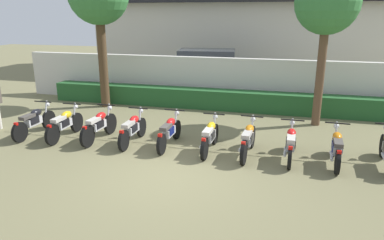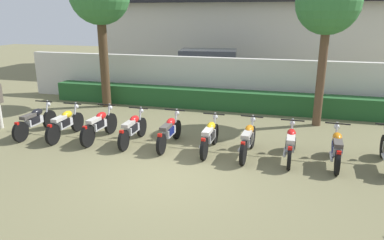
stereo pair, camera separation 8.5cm
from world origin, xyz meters
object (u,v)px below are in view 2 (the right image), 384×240
(tree_far_side, at_px, (328,4))
(motorcycle_in_row_4, at_px, (169,131))
(motorcycle_in_row_0, at_px, (35,121))
(motorcycle_in_row_3, at_px, (133,128))
(motorcycle_in_row_8, at_px, (336,148))
(motorcycle_in_row_2, at_px, (99,125))
(motorcycle_in_row_5, at_px, (210,136))
(motorcycle_in_row_6, at_px, (248,139))
(parked_car, at_px, (211,69))
(motorcycle_in_row_7, at_px, (290,143))
(motorcycle_in_row_1, at_px, (65,123))

(tree_far_side, xyz_separation_m, motorcycle_in_row_4, (-4.09, -3.20, -3.42))
(motorcycle_in_row_0, relative_size, motorcycle_in_row_3, 1.06)
(motorcycle_in_row_8, bearing_deg, motorcycle_in_row_4, 90.60)
(motorcycle_in_row_2, bearing_deg, motorcycle_in_row_5, -88.13)
(motorcycle_in_row_2, bearing_deg, motorcycle_in_row_8, -88.15)
(tree_far_side, relative_size, motorcycle_in_row_6, 2.63)
(parked_car, bearing_deg, motorcycle_in_row_2, -107.33)
(tree_far_side, height_order, motorcycle_in_row_5, tree_far_side)
(motorcycle_in_row_0, bearing_deg, motorcycle_in_row_8, -89.37)
(motorcycle_in_row_3, relative_size, motorcycle_in_row_6, 0.97)
(tree_far_side, xyz_separation_m, motorcycle_in_row_8, (0.28, -3.34, -3.41))
(motorcycle_in_row_0, xyz_separation_m, motorcycle_in_row_8, (8.64, 0.02, -0.01))
(motorcycle_in_row_5, bearing_deg, motorcycle_in_row_6, -91.39)
(parked_car, relative_size, tree_far_side, 0.96)
(parked_car, relative_size, motorcycle_in_row_7, 2.61)
(motorcycle_in_row_3, bearing_deg, parked_car, -3.00)
(motorcycle_in_row_7, bearing_deg, motorcycle_in_row_2, 90.15)
(motorcycle_in_row_2, bearing_deg, motorcycle_in_row_1, 97.52)
(motorcycle_in_row_2, relative_size, motorcycle_in_row_8, 1.06)
(motorcycle_in_row_7, bearing_deg, motorcycle_in_row_1, 91.10)
(parked_car, relative_size, motorcycle_in_row_6, 2.51)
(motorcycle_in_row_1, distance_m, motorcycle_in_row_7, 6.51)
(tree_far_side, distance_m, motorcycle_in_row_2, 7.81)
(parked_car, xyz_separation_m, motorcycle_in_row_7, (3.95, -8.48, -0.50))
(motorcycle_in_row_5, relative_size, motorcycle_in_row_7, 1.01)
(tree_far_side, xyz_separation_m, motorcycle_in_row_3, (-5.18, -3.25, -3.41))
(motorcycle_in_row_4, distance_m, motorcycle_in_row_6, 2.21)
(motorcycle_in_row_5, bearing_deg, motorcycle_in_row_8, -89.95)
(motorcycle_in_row_1, height_order, motorcycle_in_row_2, motorcycle_in_row_2)
(tree_far_side, height_order, motorcycle_in_row_1, tree_far_side)
(motorcycle_in_row_5, bearing_deg, tree_far_side, -40.63)
(parked_car, relative_size, motorcycle_in_row_3, 2.58)
(parked_car, distance_m, motorcycle_in_row_2, 8.55)
(motorcycle_in_row_2, bearing_deg, tree_far_side, -59.84)
(motorcycle_in_row_8, bearing_deg, motorcycle_in_row_3, 91.48)
(motorcycle_in_row_3, height_order, motorcycle_in_row_6, motorcycle_in_row_6)
(motorcycle_in_row_1, distance_m, motorcycle_in_row_3, 2.14)
(motorcycle_in_row_5, height_order, motorcycle_in_row_6, motorcycle_in_row_6)
(motorcycle_in_row_7, bearing_deg, motorcycle_in_row_0, 91.12)
(motorcycle_in_row_6, bearing_deg, parked_car, 22.05)
(parked_car, height_order, motorcycle_in_row_1, parked_car)
(motorcycle_in_row_0, distance_m, motorcycle_in_row_7, 7.55)
(parked_car, xyz_separation_m, motorcycle_in_row_4, (0.67, -8.35, -0.50))
(motorcycle_in_row_5, xyz_separation_m, motorcycle_in_row_8, (3.19, -0.04, -0.00))
(motorcycle_in_row_1, distance_m, motorcycle_in_row_4, 3.23)
(motorcycle_in_row_4, relative_size, motorcycle_in_row_5, 1.03)
(motorcycle_in_row_0, xyz_separation_m, motorcycle_in_row_1, (1.05, 0.01, 0.00))
(motorcycle_in_row_7, xyz_separation_m, motorcycle_in_row_8, (1.09, -0.01, 0.00))
(motorcycle_in_row_0, relative_size, motorcycle_in_row_7, 1.07)
(motorcycle_in_row_5, distance_m, motorcycle_in_row_8, 3.19)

